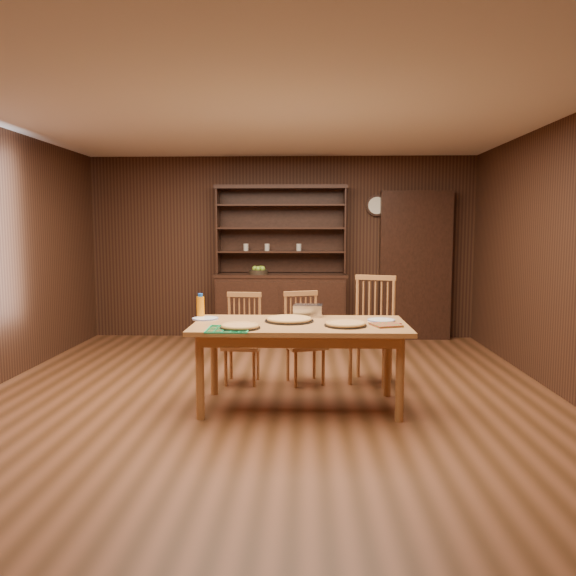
{
  "coord_description": "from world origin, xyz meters",
  "views": [
    {
      "loc": [
        0.36,
        -5.11,
        1.57
      ],
      "look_at": [
        0.18,
        0.4,
        0.99
      ],
      "focal_mm": 35.0,
      "sensor_mm": 36.0,
      "label": 1
    }
  ],
  "objects_px": {
    "china_hutch": "(281,298)",
    "juice_bottle": "(200,307)",
    "dining_table": "(300,332)",
    "chair_left": "(243,335)",
    "chair_center": "(303,335)",
    "chair_right": "(373,325)"
  },
  "relations": [
    {
      "from": "china_hutch",
      "to": "juice_bottle",
      "type": "distance_m",
      "value": 2.83
    },
    {
      "from": "dining_table",
      "to": "chair_left",
      "type": "relative_size",
      "value": 2.03
    },
    {
      "from": "chair_center",
      "to": "china_hutch",
      "type": "bearing_deg",
      "value": 79.92
    },
    {
      "from": "chair_left",
      "to": "juice_bottle",
      "type": "bearing_deg",
      "value": -117.69
    },
    {
      "from": "juice_bottle",
      "to": "chair_left",
      "type": "bearing_deg",
      "value": 58.79
    },
    {
      "from": "dining_table",
      "to": "chair_center",
      "type": "height_order",
      "value": "chair_center"
    },
    {
      "from": "chair_left",
      "to": "chair_center",
      "type": "relative_size",
      "value": 0.99
    },
    {
      "from": "chair_right",
      "to": "juice_bottle",
      "type": "bearing_deg",
      "value": -140.21
    },
    {
      "from": "chair_left",
      "to": "juice_bottle",
      "type": "height_order",
      "value": "juice_bottle"
    },
    {
      "from": "chair_center",
      "to": "juice_bottle",
      "type": "distance_m",
      "value": 1.16
    },
    {
      "from": "chair_right",
      "to": "chair_center",
      "type": "bearing_deg",
      "value": -155.64
    },
    {
      "from": "china_hutch",
      "to": "chair_right",
      "type": "relative_size",
      "value": 1.99
    },
    {
      "from": "chair_left",
      "to": "chair_right",
      "type": "bearing_deg",
      "value": 6.65
    },
    {
      "from": "chair_right",
      "to": "juice_bottle",
      "type": "xyz_separation_m",
      "value": [
        -1.67,
        -0.62,
        0.27
      ]
    },
    {
      "from": "chair_center",
      "to": "chair_left",
      "type": "bearing_deg",
      "value": 162.39
    },
    {
      "from": "chair_left",
      "to": "juice_bottle",
      "type": "xyz_separation_m",
      "value": [
        -0.33,
        -0.55,
        0.37
      ]
    },
    {
      "from": "china_hutch",
      "to": "juice_bottle",
      "type": "relative_size",
      "value": 9.63
    },
    {
      "from": "china_hutch",
      "to": "chair_center",
      "type": "relative_size",
      "value": 2.34
    },
    {
      "from": "china_hutch",
      "to": "dining_table",
      "type": "distance_m",
      "value": 3.04
    },
    {
      "from": "china_hutch",
      "to": "chair_center",
      "type": "bearing_deg",
      "value": -81.44
    },
    {
      "from": "chair_left",
      "to": "juice_bottle",
      "type": "relative_size",
      "value": 4.07
    },
    {
      "from": "chair_left",
      "to": "chair_right",
      "type": "distance_m",
      "value": 1.34
    }
  ]
}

